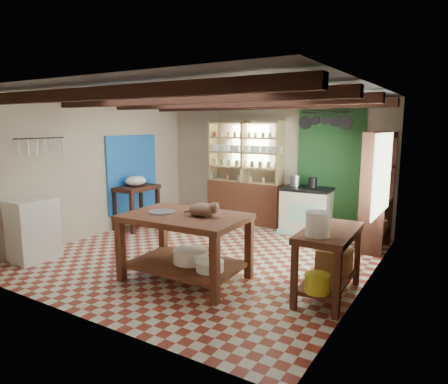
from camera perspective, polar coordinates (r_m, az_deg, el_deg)
The scene contains 30 objects.
floor at distance 6.65m, azimuth -2.61°, elevation -9.09°, with size 5.00×5.00×0.02m, color maroon.
ceiling at distance 6.31m, azimuth -2.80°, elevation 13.96°, with size 5.00×5.00×0.02m, color #4A494F.
wall_back at distance 8.52m, azimuth 6.86°, elevation 4.04°, with size 5.00×0.04×2.60m, color #C0AF9B.
wall_front at distance 4.54m, azimuth -20.82°, elevation -1.49°, with size 5.00×0.04×2.60m, color #C0AF9B.
wall_left at distance 8.02m, azimuth -17.64°, elevation 3.30°, with size 0.04×5.00×2.60m, color #C0AF9B.
wall_right at distance 5.36m, azimuth 19.93°, elevation 0.20°, with size 0.04×5.00×2.60m, color #C0AF9B.
ceiling_beams at distance 6.30m, azimuth -2.79°, elevation 12.87°, with size 5.00×3.80×0.15m, color #361B13.
blue_wall_patch at distance 8.63m, azimuth -12.92°, elevation 2.60°, with size 0.04×1.40×1.60m, color blue.
green_wall_patch at distance 8.05m, azimuth 14.87°, elevation 3.10°, with size 1.30×0.04×2.30m, color #1E4C23.
window_back at distance 8.69m, azimuth 3.84°, elevation 6.84°, with size 0.90×0.02×0.80m, color beige.
window_right at distance 6.33m, azimuth 21.69°, elevation 2.38°, with size 0.02×1.30×1.20m, color beige.
utensil_rail at distance 7.21m, azimuth -24.77°, elevation 6.03°, with size 0.06×0.90×0.28m, color black.
pot_rack at distance 7.60m, azimuth 14.23°, elevation 9.78°, with size 0.86×0.12×0.36m, color black.
shelving_unit at distance 8.61m, azimuth 2.97°, elevation 2.82°, with size 1.70×0.34×2.20m, color tan.
tall_rack at distance 7.20m, azimuth 21.06°, elevation 0.01°, with size 0.40×0.86×2.00m, color #361B13.
work_table at distance 5.54m, azimuth -5.54°, elevation -7.88°, with size 1.62×1.08×0.92m, color brown.
stove at distance 7.98m, azimuth 11.71°, elevation -2.60°, with size 0.94×0.63×0.92m, color beige.
prep_table at distance 8.41m, azimuth -12.38°, elevation -2.12°, with size 0.60×0.87×0.88m, color #361B13.
white_cabinet at distance 7.01m, azimuth -25.64°, elevation -4.85°, with size 0.54×0.65×0.97m, color white.
right_counter at distance 5.17m, azimuth 14.66°, elevation -9.83°, with size 0.60×1.20×0.86m, color brown.
cat at distance 5.31m, azimuth -3.11°, elevation -2.50°, with size 0.40×0.30×0.18m, color #8C6951.
steel_tray at distance 5.58m, azimuth -8.88°, elevation -2.83°, with size 0.36×0.36×0.02m, color #9C9DA4.
basin_large at distance 5.60m, azimuth -4.80°, elevation -9.11°, with size 0.49×0.49×0.17m, color white.
basin_small at distance 5.28m, azimuth -2.04°, elevation -10.49°, with size 0.37×0.37×0.13m, color white.
kettle_left at distance 7.95m, azimuth 10.13°, elevation 1.60°, with size 0.20×0.20×0.23m, color #9C9DA4.
kettle_right at distance 7.85m, azimuth 12.54°, elevation 1.33°, with size 0.16×0.16×0.20m, color black.
enamel_bowl at distance 8.32m, azimuth -12.52°, elevation 1.57°, with size 0.42×0.42×0.21m, color white.
white_bucket at distance 4.70m, azimuth 13.26°, elevation -4.47°, with size 0.28×0.28×0.28m, color white.
wicker_basket at distance 5.46m, azimuth 15.46°, elevation -9.41°, with size 0.42×0.34×0.29m, color olive.
yellow_tub at distance 4.80m, azimuth 13.19°, elevation -12.56°, with size 0.29×0.29×0.21m, color yellow.
Camera 1 is at (3.56, -5.19, 2.13)m, focal length 32.00 mm.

